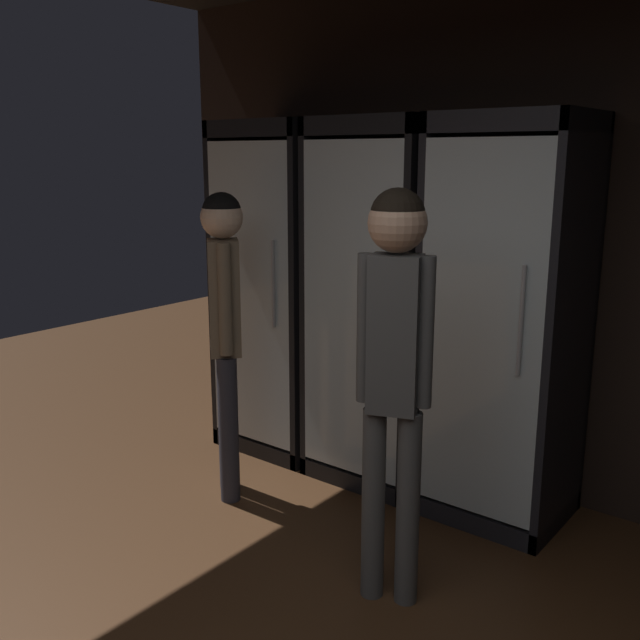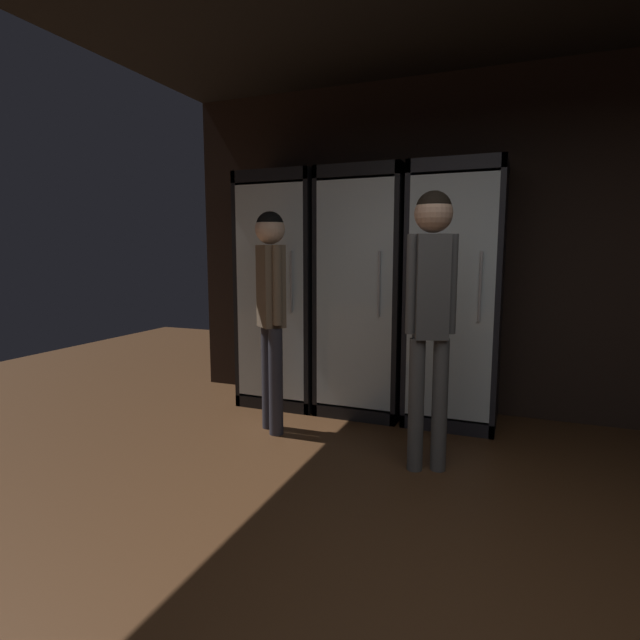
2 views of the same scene
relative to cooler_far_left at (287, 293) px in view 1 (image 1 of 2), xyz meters
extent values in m
cube|color=black|center=(1.97, 0.31, 0.41)|extent=(6.00, 0.06, 2.80)
cube|color=black|center=(0.00, 0.24, 0.03)|extent=(0.70, 0.04, 2.03)
cube|color=black|center=(-0.33, -0.05, 0.03)|extent=(0.04, 0.60, 2.03)
cube|color=black|center=(0.33, -0.05, 0.03)|extent=(0.04, 0.60, 2.03)
cube|color=black|center=(0.00, -0.05, 0.99)|extent=(0.70, 0.60, 0.10)
cube|color=black|center=(0.00, -0.05, -0.94)|extent=(0.70, 0.60, 0.10)
cube|color=white|center=(0.00, 0.21, 0.03)|extent=(0.62, 0.02, 1.79)
cube|color=silver|center=(0.00, -0.34, 0.03)|extent=(0.62, 0.02, 1.79)
cylinder|color=#B2B2B7|center=(0.21, -0.36, 0.13)|extent=(0.02, 0.02, 0.50)
cube|color=silver|center=(0.00, -0.05, -0.87)|extent=(0.60, 0.52, 0.02)
cylinder|color=#194723|center=(-0.23, -0.06, -0.76)|extent=(0.06, 0.06, 0.19)
cylinder|color=#194723|center=(-0.23, -0.06, -0.63)|extent=(0.02, 0.02, 0.08)
cylinder|color=tan|center=(-0.23, -0.06, -0.79)|extent=(0.07, 0.07, 0.06)
cylinder|color=#194723|center=(-0.08, -0.07, -0.74)|extent=(0.07, 0.07, 0.24)
cylinder|color=#194723|center=(-0.08, -0.07, -0.59)|extent=(0.02, 0.02, 0.06)
cylinder|color=beige|center=(-0.08, -0.07, -0.77)|extent=(0.07, 0.07, 0.06)
cylinder|color=gray|center=(0.07, -0.05, -0.75)|extent=(0.08, 0.08, 0.21)
cylinder|color=gray|center=(0.07, -0.05, -0.61)|extent=(0.03, 0.03, 0.07)
cylinder|color=tan|center=(0.07, -0.05, -0.75)|extent=(0.08, 0.08, 0.08)
cylinder|color=#9EAD99|center=(0.23, -0.03, -0.77)|extent=(0.07, 0.07, 0.19)
cylinder|color=#9EAD99|center=(0.23, -0.03, -0.63)|extent=(0.02, 0.02, 0.08)
cylinder|color=beige|center=(0.23, -0.03, -0.78)|extent=(0.07, 0.07, 0.06)
cube|color=silver|center=(0.00, -0.05, -0.27)|extent=(0.60, 0.52, 0.02)
cylinder|color=gray|center=(-0.15, -0.02, -0.17)|extent=(0.07, 0.07, 0.20)
cylinder|color=gray|center=(-0.15, -0.02, -0.04)|extent=(0.02, 0.02, 0.07)
cylinder|color=#B2332D|center=(-0.15, -0.02, -0.16)|extent=(0.07, 0.07, 0.07)
cylinder|color=gray|center=(0.16, -0.05, -0.16)|extent=(0.07, 0.07, 0.22)
cylinder|color=gray|center=(0.16, -0.05, -0.01)|extent=(0.02, 0.02, 0.07)
cylinder|color=white|center=(0.16, -0.05, -0.18)|extent=(0.08, 0.08, 0.08)
cube|color=silver|center=(0.00, -0.05, 0.32)|extent=(0.60, 0.52, 0.02)
cylinder|color=#194723|center=(-0.15, -0.01, 0.43)|extent=(0.07, 0.07, 0.22)
cylinder|color=#194723|center=(-0.15, -0.01, 0.58)|extent=(0.02, 0.02, 0.08)
cylinder|color=#B2332D|center=(-0.15, -0.01, 0.43)|extent=(0.07, 0.07, 0.08)
cylinder|color=#336B38|center=(0.14, -0.04, 0.42)|extent=(0.07, 0.07, 0.18)
cylinder|color=#336B38|center=(0.14, -0.04, 0.54)|extent=(0.02, 0.02, 0.06)
cylinder|color=tan|center=(0.14, -0.04, 0.40)|extent=(0.07, 0.07, 0.07)
cube|color=black|center=(0.74, 0.24, 0.03)|extent=(0.70, 0.04, 2.03)
cube|color=black|center=(0.41, -0.05, 0.03)|extent=(0.04, 0.60, 2.03)
cube|color=black|center=(1.07, -0.05, 0.03)|extent=(0.04, 0.60, 2.03)
cube|color=black|center=(0.74, -0.05, 0.99)|extent=(0.70, 0.60, 0.10)
cube|color=black|center=(0.74, -0.05, -0.94)|extent=(0.70, 0.60, 0.10)
cube|color=white|center=(0.74, 0.21, 0.03)|extent=(0.62, 0.02, 1.79)
cube|color=silver|center=(0.74, -0.34, 0.03)|extent=(0.62, 0.02, 1.79)
cylinder|color=#B2B2B7|center=(0.95, -0.36, 0.13)|extent=(0.02, 0.02, 0.50)
cube|color=silver|center=(0.74, -0.05, -0.87)|extent=(0.60, 0.52, 0.02)
cylinder|color=#336B38|center=(0.60, -0.07, -0.76)|extent=(0.07, 0.07, 0.19)
cylinder|color=#336B38|center=(0.60, -0.07, -0.63)|extent=(0.02, 0.02, 0.08)
cylinder|color=#2D2D33|center=(0.60, -0.07, -0.76)|extent=(0.07, 0.07, 0.07)
cylinder|color=#9EAD99|center=(0.89, -0.01, -0.76)|extent=(0.08, 0.08, 0.20)
cylinder|color=#9EAD99|center=(0.89, -0.01, -0.63)|extent=(0.03, 0.03, 0.07)
cylinder|color=beige|center=(0.89, -0.01, -0.77)|extent=(0.08, 0.08, 0.07)
cube|color=silver|center=(0.74, -0.05, -0.42)|extent=(0.60, 0.52, 0.02)
cylinder|color=#194723|center=(0.50, -0.01, -0.31)|extent=(0.07, 0.07, 0.22)
cylinder|color=#194723|center=(0.50, -0.01, -0.15)|extent=(0.03, 0.03, 0.09)
cylinder|color=tan|center=(0.50, -0.01, -0.30)|extent=(0.07, 0.07, 0.06)
cylinder|color=brown|center=(0.65, -0.09, -0.31)|extent=(0.07, 0.07, 0.21)
cylinder|color=brown|center=(0.65, -0.09, -0.17)|extent=(0.03, 0.03, 0.08)
cylinder|color=#2D2D33|center=(0.65, -0.09, -0.32)|extent=(0.07, 0.07, 0.05)
cylinder|color=#194723|center=(0.81, -0.01, -0.31)|extent=(0.07, 0.07, 0.21)
cylinder|color=#194723|center=(0.81, -0.01, -0.17)|extent=(0.02, 0.02, 0.08)
cylinder|color=white|center=(0.81, -0.01, -0.32)|extent=(0.08, 0.08, 0.07)
cylinder|color=#336B38|center=(0.95, -0.08, -0.31)|extent=(0.07, 0.07, 0.22)
cylinder|color=#336B38|center=(0.95, -0.08, -0.16)|extent=(0.03, 0.03, 0.07)
cylinder|color=#2D2D33|center=(0.95, -0.08, -0.31)|extent=(0.07, 0.07, 0.06)
cube|color=silver|center=(0.74, -0.05, 0.02)|extent=(0.60, 0.52, 0.02)
cylinder|color=#9EAD99|center=(0.51, -0.04, 0.15)|extent=(0.06, 0.06, 0.23)
cylinder|color=#9EAD99|center=(0.51, -0.04, 0.31)|extent=(0.02, 0.02, 0.09)
cylinder|color=white|center=(0.51, -0.04, 0.14)|extent=(0.07, 0.07, 0.09)
cylinder|color=black|center=(0.66, -0.03, 0.14)|extent=(0.06, 0.06, 0.21)
cylinder|color=black|center=(0.66, -0.03, 0.29)|extent=(0.02, 0.02, 0.10)
cylinder|color=white|center=(0.66, -0.03, 0.13)|extent=(0.06, 0.06, 0.08)
cylinder|color=gray|center=(0.81, -0.07, 0.14)|extent=(0.08, 0.08, 0.22)
cylinder|color=gray|center=(0.81, -0.07, 0.30)|extent=(0.03, 0.03, 0.09)
cylinder|color=#2D2D33|center=(0.81, -0.07, 0.14)|extent=(0.08, 0.08, 0.07)
cylinder|color=gray|center=(0.96, -0.01, 0.15)|extent=(0.06, 0.06, 0.24)
cylinder|color=gray|center=(0.96, -0.01, 0.31)|extent=(0.02, 0.02, 0.08)
cylinder|color=#B2332D|center=(0.96, -0.01, 0.12)|extent=(0.06, 0.06, 0.07)
cube|color=silver|center=(0.74, -0.05, 0.47)|extent=(0.60, 0.52, 0.02)
cylinder|color=gray|center=(0.58, -0.06, 0.58)|extent=(0.08, 0.08, 0.21)
cylinder|color=gray|center=(0.58, -0.06, 0.73)|extent=(0.03, 0.03, 0.09)
cylinder|color=white|center=(0.58, -0.06, 0.57)|extent=(0.08, 0.08, 0.06)
cylinder|color=brown|center=(0.90, -0.04, 0.57)|extent=(0.07, 0.07, 0.19)
cylinder|color=brown|center=(0.90, -0.04, 0.71)|extent=(0.03, 0.03, 0.09)
cylinder|color=tan|center=(0.90, -0.04, 0.55)|extent=(0.07, 0.07, 0.06)
cube|color=black|center=(1.47, 0.24, 0.03)|extent=(0.70, 0.04, 2.03)
cube|color=black|center=(1.14, -0.05, 0.03)|extent=(0.04, 0.60, 2.03)
cube|color=black|center=(1.80, -0.05, 0.03)|extent=(0.04, 0.60, 2.03)
cube|color=black|center=(1.47, -0.05, 0.99)|extent=(0.70, 0.60, 0.10)
cube|color=black|center=(1.47, -0.05, -0.94)|extent=(0.70, 0.60, 0.10)
cube|color=white|center=(1.47, 0.21, 0.03)|extent=(0.62, 0.02, 1.79)
cube|color=silver|center=(1.47, -0.34, 0.03)|extent=(0.62, 0.02, 1.79)
cylinder|color=#B2B2B7|center=(1.68, -0.36, 0.13)|extent=(0.02, 0.02, 0.50)
cube|color=silver|center=(1.47, -0.05, -0.87)|extent=(0.60, 0.52, 0.02)
cylinder|color=#336B38|center=(1.32, -0.06, -0.74)|extent=(0.07, 0.07, 0.24)
cylinder|color=#336B38|center=(1.32, -0.06, -0.58)|extent=(0.03, 0.03, 0.08)
cylinder|color=white|center=(1.32, -0.06, -0.75)|extent=(0.07, 0.07, 0.07)
cylinder|color=#336B38|center=(1.63, -0.05, -0.74)|extent=(0.07, 0.07, 0.24)
cylinder|color=#336B38|center=(1.63, -0.05, -0.59)|extent=(0.02, 0.02, 0.07)
cylinder|color=beige|center=(1.63, -0.05, -0.75)|extent=(0.07, 0.07, 0.08)
cube|color=silver|center=(1.47, -0.05, -0.27)|extent=(0.60, 0.52, 0.02)
cylinder|color=#194723|center=(1.25, -0.05, -0.16)|extent=(0.06, 0.06, 0.20)
cylinder|color=#194723|center=(1.25, -0.05, -0.01)|extent=(0.02, 0.02, 0.10)
cylinder|color=#B2332D|center=(1.25, -0.05, -0.19)|extent=(0.07, 0.07, 0.05)
cylinder|color=#336B38|center=(1.39, -0.10, -0.15)|extent=(0.08, 0.08, 0.23)
cylinder|color=#336B38|center=(1.39, -0.10, -0.01)|extent=(0.03, 0.03, 0.06)
cylinder|color=tan|center=(1.39, -0.10, -0.14)|extent=(0.08, 0.08, 0.06)
cylinder|color=#9EAD99|center=(1.54, -0.02, -0.15)|extent=(0.07, 0.07, 0.24)
cylinder|color=#9EAD99|center=(1.54, -0.02, 0.01)|extent=(0.02, 0.02, 0.08)
cylinder|color=tan|center=(1.54, -0.02, -0.14)|extent=(0.07, 0.07, 0.09)
cylinder|color=#194723|center=(1.70, -0.07, -0.16)|extent=(0.06, 0.06, 0.21)
cylinder|color=#194723|center=(1.70, -0.07, -0.02)|extent=(0.02, 0.02, 0.07)
cylinder|color=white|center=(1.70, -0.07, -0.18)|extent=(0.06, 0.06, 0.06)
cube|color=silver|center=(1.47, -0.05, 0.32)|extent=(0.60, 0.52, 0.02)
cylinder|color=brown|center=(1.26, -0.07, 0.43)|extent=(0.07, 0.07, 0.20)
cylinder|color=brown|center=(1.26, -0.07, 0.56)|extent=(0.02, 0.02, 0.06)
cylinder|color=white|center=(1.26, -0.07, 0.43)|extent=(0.07, 0.07, 0.05)
cylinder|color=black|center=(1.47, -0.04, 0.43)|extent=(0.06, 0.06, 0.21)
cylinder|color=black|center=(1.47, -0.04, 0.58)|extent=(0.02, 0.02, 0.10)
cylinder|color=white|center=(1.47, -0.04, 0.44)|extent=(0.07, 0.07, 0.07)
cylinder|color=#9EAD99|center=(1.68, 0.00, 0.44)|extent=(0.07, 0.07, 0.23)
cylinder|color=#9EAD99|center=(1.68, 0.00, 0.58)|extent=(0.02, 0.02, 0.06)
cylinder|color=white|center=(1.68, 0.00, 0.43)|extent=(0.07, 0.07, 0.07)
cylinder|color=#4C4C4C|center=(1.38, -1.06, -0.57)|extent=(0.10, 0.10, 0.84)
cylinder|color=#4C4C4C|center=(1.52, -1.01, -0.57)|extent=(0.10, 0.10, 0.84)
cube|color=#4C4C4C|center=(1.45, -1.03, 0.16)|extent=(0.23, 0.21, 0.63)
cylinder|color=#4C4C4C|center=(1.34, -1.08, 0.18)|extent=(0.06, 0.06, 0.60)
cylinder|color=#4C4C4C|center=(1.56, -0.99, 0.18)|extent=(0.06, 0.06, 0.60)
sphere|color=tan|center=(1.45, -1.03, 0.60)|extent=(0.23, 0.23, 0.23)
sphere|color=black|center=(1.45, -1.03, 0.62)|extent=(0.21, 0.21, 0.21)
cylinder|color=#2D2D38|center=(0.18, -0.72, -0.59)|extent=(0.11, 0.11, 0.81)
cylinder|color=#2D2D38|center=(0.29, -0.83, -0.59)|extent=(0.11, 0.11, 0.81)
cube|color=#72604C|center=(0.23, -0.77, 0.12)|extent=(0.26, 0.26, 0.60)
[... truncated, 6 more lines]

